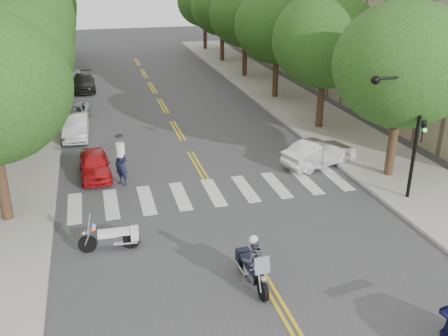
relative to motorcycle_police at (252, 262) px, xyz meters
name	(u,v)px	position (x,y,z in m)	size (l,w,h in m)	color
ground	(259,270)	(0.48, 0.70, -0.83)	(140.00, 140.00, 0.00)	#38383A
sidewalk_left	(27,114)	(-9.02, 22.70, -0.75)	(5.00, 60.00, 0.15)	#9E9991
sidewalk_right	(283,97)	(9.98, 22.70, -0.75)	(5.00, 60.00, 0.15)	#9E9991
tree_l_1	(11,53)	(-8.32, 14.70, 4.73)	(6.40, 6.40, 8.45)	#382316
tree_l_2	(25,33)	(-8.32, 22.70, 4.73)	(6.40, 6.40, 8.45)	#382316
tree_l_3	(35,20)	(-8.32, 30.70, 4.73)	(6.40, 6.40, 8.45)	#382316
tree_l_4	(42,11)	(-8.32, 38.70, 4.73)	(6.40, 6.40, 8.45)	#382316
tree_l_5	(46,5)	(-8.32, 46.70, 4.73)	(6.40, 6.40, 8.45)	#382316
tree_r_0	(403,65)	(9.28, 6.70, 4.73)	(6.40, 6.40, 8.45)	#382316
tree_r_1	(325,40)	(9.28, 14.70, 4.73)	(6.40, 6.40, 8.45)	#382316
tree_r_2	(278,25)	(9.28, 22.70, 4.73)	(6.40, 6.40, 8.45)	#382316
tree_r_3	(245,15)	(9.28, 30.70, 4.73)	(6.40, 6.40, 8.45)	#382316
tree_r_4	(222,7)	(9.28, 38.70, 4.73)	(6.40, 6.40, 8.45)	#382316
tree_r_5	(204,2)	(9.28, 46.70, 4.73)	(6.40, 6.40, 8.45)	#382316
traffic_signal_pole	(409,121)	(8.20, 4.20, 2.89)	(2.82, 0.42, 6.00)	black
motorcycle_police	(252,262)	(0.00, 0.00, 0.00)	(0.81, 2.29, 1.86)	black
motorcycle_parked	(115,237)	(-4.22, 3.37, -0.32)	(2.24, 0.56, 1.44)	black
officer_standing	(122,165)	(-3.49, 9.20, 0.18)	(0.73, 0.48, 2.01)	#171A34
convertible	(319,153)	(6.61, 9.00, -0.15)	(1.44, 4.13, 1.36)	white
parked_car_a	(95,165)	(-4.72, 10.58, -0.21)	(1.45, 3.61, 1.23)	red
parked_car_b	(76,127)	(-5.64, 16.93, -0.16)	(1.41, 4.06, 1.34)	silver
parked_car_c	(73,114)	(-5.82, 20.20, -0.23)	(1.96, 4.26, 1.18)	#97999D
parked_car_d	(83,82)	(-5.10, 29.20, -0.17)	(1.85, 4.55, 1.32)	black
parked_car_e	(74,79)	(-5.82, 30.20, -0.09)	(1.74, 4.32, 1.47)	#AAA9AF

